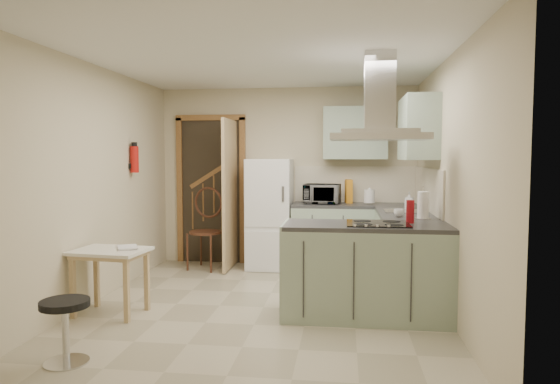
# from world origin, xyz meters

# --- Properties ---
(floor) EXTENTS (4.20, 4.20, 0.00)m
(floor) POSITION_xyz_m (0.00, 0.00, 0.00)
(floor) COLOR tan
(floor) RESTS_ON ground
(ceiling) EXTENTS (4.20, 4.20, 0.00)m
(ceiling) POSITION_xyz_m (0.00, 0.00, 2.50)
(ceiling) COLOR silver
(ceiling) RESTS_ON back_wall
(back_wall) EXTENTS (3.60, 0.00, 3.60)m
(back_wall) POSITION_xyz_m (0.00, 2.10, 1.25)
(back_wall) COLOR beige
(back_wall) RESTS_ON floor
(left_wall) EXTENTS (0.00, 4.20, 4.20)m
(left_wall) POSITION_xyz_m (-1.80, 0.00, 1.25)
(left_wall) COLOR beige
(left_wall) RESTS_ON floor
(right_wall) EXTENTS (0.00, 4.20, 4.20)m
(right_wall) POSITION_xyz_m (1.80, 0.00, 1.25)
(right_wall) COLOR beige
(right_wall) RESTS_ON floor
(doorway) EXTENTS (1.10, 0.12, 2.10)m
(doorway) POSITION_xyz_m (-1.10, 2.07, 1.05)
(doorway) COLOR brown
(doorway) RESTS_ON floor
(fridge) EXTENTS (0.60, 0.60, 1.50)m
(fridge) POSITION_xyz_m (-0.20, 1.80, 0.75)
(fridge) COLOR white
(fridge) RESTS_ON floor
(counter_back) EXTENTS (1.08, 0.60, 0.90)m
(counter_back) POSITION_xyz_m (0.66, 1.80, 0.45)
(counter_back) COLOR #9EB2A0
(counter_back) RESTS_ON floor
(counter_right) EXTENTS (0.60, 1.95, 0.90)m
(counter_right) POSITION_xyz_m (1.50, 1.12, 0.45)
(counter_right) COLOR #9EB2A0
(counter_right) RESTS_ON floor
(splashback) EXTENTS (1.68, 0.02, 0.50)m
(splashback) POSITION_xyz_m (0.96, 2.09, 1.15)
(splashback) COLOR beige
(splashback) RESTS_ON counter_back
(wall_cabinet_back) EXTENTS (0.85, 0.35, 0.70)m
(wall_cabinet_back) POSITION_xyz_m (0.95, 1.93, 1.85)
(wall_cabinet_back) COLOR #9EB2A0
(wall_cabinet_back) RESTS_ON back_wall
(wall_cabinet_right) EXTENTS (0.35, 0.90, 0.70)m
(wall_cabinet_right) POSITION_xyz_m (1.62, 0.85, 1.85)
(wall_cabinet_right) COLOR #9EB2A0
(wall_cabinet_right) RESTS_ON right_wall
(peninsula) EXTENTS (1.55, 0.65, 0.90)m
(peninsula) POSITION_xyz_m (1.02, -0.18, 0.45)
(peninsula) COLOR #9EB2A0
(peninsula) RESTS_ON floor
(hob) EXTENTS (0.58, 0.50, 0.01)m
(hob) POSITION_xyz_m (1.12, -0.18, 0.91)
(hob) COLOR black
(hob) RESTS_ON peninsula
(extractor_hood) EXTENTS (0.90, 0.55, 0.10)m
(extractor_hood) POSITION_xyz_m (1.12, -0.18, 1.72)
(extractor_hood) COLOR silver
(extractor_hood) RESTS_ON ceiling
(sink) EXTENTS (0.45, 0.40, 0.01)m
(sink) POSITION_xyz_m (1.50, 0.95, 0.91)
(sink) COLOR silver
(sink) RESTS_ON counter_right
(fire_extinguisher) EXTENTS (0.10, 0.10, 0.32)m
(fire_extinguisher) POSITION_xyz_m (-1.74, 0.90, 1.50)
(fire_extinguisher) COLOR #B2140F
(fire_extinguisher) RESTS_ON left_wall
(drop_leaf_table) EXTENTS (0.73, 0.57, 0.64)m
(drop_leaf_table) POSITION_xyz_m (-1.44, -0.40, 0.32)
(drop_leaf_table) COLOR tan
(drop_leaf_table) RESTS_ON floor
(bentwood_chair) EXTENTS (0.54, 0.54, 1.01)m
(bentwood_chair) POSITION_xyz_m (-1.06, 1.62, 0.50)
(bentwood_chair) COLOR #4A3118
(bentwood_chair) RESTS_ON floor
(stool) EXTENTS (0.46, 0.46, 0.48)m
(stool) POSITION_xyz_m (-1.24, -1.54, 0.24)
(stool) COLOR black
(stool) RESTS_ON floor
(microwave) EXTENTS (0.51, 0.38, 0.26)m
(microwave) POSITION_xyz_m (0.51, 1.81, 1.03)
(microwave) COLOR black
(microwave) RESTS_ON counter_back
(kettle) EXTENTS (0.19, 0.19, 0.22)m
(kettle) POSITION_xyz_m (1.14, 1.79, 1.01)
(kettle) COLOR white
(kettle) RESTS_ON counter_back
(cereal_box) EXTENTS (0.11, 0.22, 0.32)m
(cereal_box) POSITION_xyz_m (0.87, 1.96, 1.06)
(cereal_box) COLOR orange
(cereal_box) RESTS_ON counter_back
(soap_bottle) EXTENTS (0.12, 0.12, 0.21)m
(soap_bottle) POSITION_xyz_m (1.59, 1.24, 1.00)
(soap_bottle) COLOR #B9BAC7
(soap_bottle) RESTS_ON counter_right
(paper_towel) EXTENTS (0.15, 0.15, 0.29)m
(paper_towel) POSITION_xyz_m (1.61, 0.27, 1.04)
(paper_towel) COLOR white
(paper_towel) RESTS_ON counter_right
(cup) EXTENTS (0.13, 0.13, 0.09)m
(cup) POSITION_xyz_m (1.38, 0.40, 0.94)
(cup) COLOR beige
(cup) RESTS_ON counter_right
(red_bottle) EXTENTS (0.09, 0.09, 0.22)m
(red_bottle) POSITION_xyz_m (1.44, -0.06, 1.01)
(red_bottle) COLOR #A30D16
(red_bottle) RESTS_ON peninsula
(book) EXTENTS (0.28, 0.31, 0.11)m
(book) POSITION_xyz_m (-1.38, -0.38, 0.70)
(book) COLOR brown
(book) RESTS_ON drop_leaf_table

